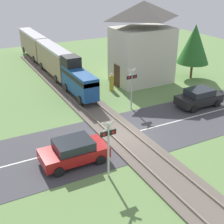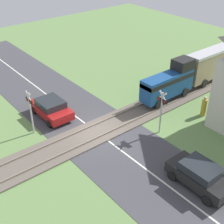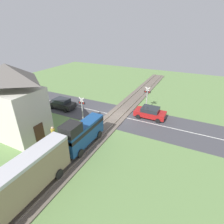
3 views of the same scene
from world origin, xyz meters
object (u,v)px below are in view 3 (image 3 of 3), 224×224
Objects in this scene: car_far_side at (62,103)px; station_building at (15,104)px; crossing_signal_west_approach at (147,95)px; car_near_crossing at (150,112)px; pedestrian_by_station at (53,134)px; crossing_signal_east_approach at (82,107)px.

car_far_side is 0.50× the size of station_building.
crossing_signal_west_approach reaches higher than car_far_side.
car_near_crossing is 2.32× the size of pedestrian_by_station.
station_building is (-0.89, 7.42, 2.99)m from car_far_side.
crossing_signal_west_approach is 9.23m from crossing_signal_east_approach.
car_near_crossing is 12.47m from car_far_side.
car_far_side is 1.13× the size of crossing_signal_east_approach.
car_near_crossing is 1.14× the size of crossing_signal_east_approach.
crossing_signal_east_approach reaches higher than car_near_crossing.
crossing_signal_east_approach is at bearing 51.28° from crossing_signal_west_approach.
station_building is (10.08, 12.46, 1.61)m from crossing_signal_west_approach.
pedestrian_by_station is (-3.76, -0.82, -3.01)m from station_building.
station_building is at bearing 96.85° from car_far_side.
crossing_signal_east_approach is (-5.20, 2.16, 1.38)m from car_far_side.
pedestrian_by_station reaches higher than car_far_side.
crossing_signal_west_approach is 16.11m from station_building.
station_building is at bearing 51.04° from crossing_signal_west_approach.
pedestrian_by_station is (7.48, 9.48, -0.00)m from car_near_crossing.
crossing_signal_east_approach is at bearing -129.29° from station_building.
car_far_side is at bearing -54.85° from pedestrian_by_station.
car_near_crossing is 1.14× the size of crossing_signal_west_approach.
car_far_side is 1.13× the size of crossing_signal_west_approach.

